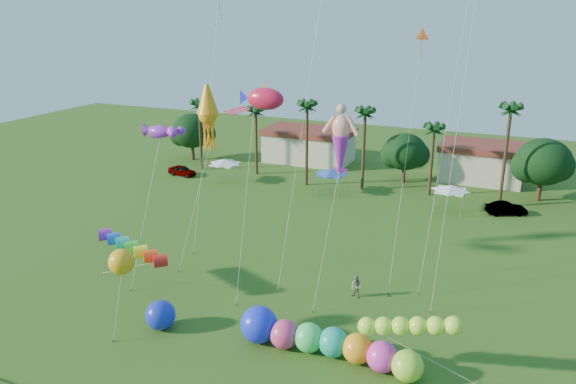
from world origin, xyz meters
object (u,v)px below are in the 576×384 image
at_px(car_a, 182,171).
at_px(caterpillar_inflatable, 321,341).
at_px(blue_ball, 160,315).
at_px(car_b, 506,209).
at_px(spectator_b, 356,287).

relative_size(car_a, caterpillar_inflatable, 0.32).
relative_size(caterpillar_inflatable, blue_ball, 5.85).
height_order(car_b, spectator_b, spectator_b).
distance_m(caterpillar_inflatable, blue_ball, 11.41).
distance_m(spectator_b, blue_ball, 14.74).
bearing_deg(spectator_b, car_b, 88.60).
bearing_deg(caterpillar_inflatable, spectator_b, 91.68).
distance_m(car_a, caterpillar_inflatable, 44.17).
distance_m(car_a, blue_ball, 38.23).
height_order(spectator_b, blue_ball, blue_ball).
bearing_deg(car_b, car_a, 67.07).
xyz_separation_m(spectator_b, caterpillar_inflatable, (0.17, -8.22, 0.14)).
distance_m(car_a, spectator_b, 38.66).
distance_m(car_b, caterpillar_inflatable, 33.70).
bearing_deg(car_a, car_b, -82.01).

